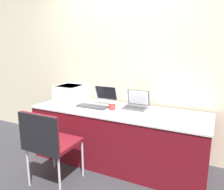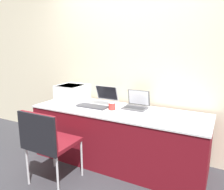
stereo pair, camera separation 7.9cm
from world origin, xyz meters
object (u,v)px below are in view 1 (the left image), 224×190
(printer, at_px, (71,93))
(coffee_cup, at_px, (112,106))
(laptop_left, at_px, (103,99))
(external_keyboard, at_px, (92,107))
(mouse, at_px, (112,108))
(laptop_right, at_px, (136,104))
(chair, at_px, (47,139))

(printer, bearing_deg, coffee_cup, -9.40)
(laptop_left, distance_m, external_keyboard, 0.28)
(printer, distance_m, mouse, 0.75)
(printer, distance_m, coffee_cup, 0.75)
(external_keyboard, bearing_deg, laptop_left, 86.01)
(laptop_right, bearing_deg, mouse, -138.61)
(printer, relative_size, coffee_cup, 4.10)
(external_keyboard, xyz_separation_m, mouse, (0.29, 0.02, 0.01))
(laptop_left, bearing_deg, laptop_right, -3.41)
(laptop_right, xyz_separation_m, coffee_cup, (-0.25, -0.22, -0.00))
(coffee_cup, bearing_deg, chair, -115.57)
(printer, relative_size, mouse, 5.43)
(laptop_left, height_order, external_keyboard, laptop_left)
(external_keyboard, distance_m, mouse, 0.29)
(chair, bearing_deg, coffee_cup, 64.43)
(mouse, height_order, chair, chair)
(laptop_right, bearing_deg, coffee_cup, -138.15)
(laptop_right, height_order, coffee_cup, laptop_right)
(mouse, bearing_deg, printer, 170.69)
(chair, bearing_deg, mouse, 64.61)
(printer, xyz_separation_m, mouse, (0.73, -0.12, -0.12))
(laptop_left, xyz_separation_m, mouse, (0.27, -0.25, -0.04))
(laptop_left, xyz_separation_m, coffee_cup, (0.27, -0.25, -0.00))
(laptop_left, bearing_deg, printer, -163.79)
(laptop_right, relative_size, external_keyboard, 0.72)
(external_keyboard, bearing_deg, printer, 162.54)
(laptop_right, xyz_separation_m, mouse, (-0.25, -0.22, -0.03))
(laptop_right, bearing_deg, printer, -174.06)
(laptop_left, xyz_separation_m, chair, (-0.11, -1.06, -0.22))
(laptop_right, height_order, mouse, laptop_right)
(laptop_left, relative_size, external_keyboard, 0.84)
(printer, relative_size, laptop_right, 1.33)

